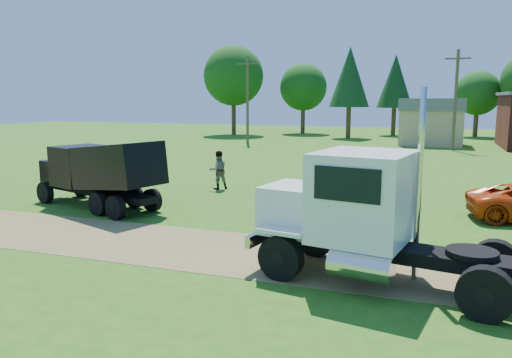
% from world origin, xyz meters
% --- Properties ---
extents(ground, '(140.00, 140.00, 0.00)m').
position_xyz_m(ground, '(0.00, 0.00, 0.00)').
color(ground, '#2C5B13').
rests_on(ground, ground).
extents(dirt_track, '(120.00, 4.20, 0.01)m').
position_xyz_m(dirt_track, '(0.00, 0.00, 0.01)').
color(dirt_track, brown).
rests_on(dirt_track, ground).
extents(white_semi_tractor, '(8.47, 4.08, 5.00)m').
position_xyz_m(white_semi_tractor, '(2.77, -1.00, 1.71)').
color(white_semi_tractor, black).
rests_on(white_semi_tractor, ground).
extents(black_dump_truck, '(7.11, 4.07, 3.03)m').
position_xyz_m(black_dump_truck, '(-9.11, 3.90, 1.67)').
color(black_dump_truck, black).
rests_on(black_dump_truck, ground).
extents(spectator_a, '(0.85, 0.75, 1.96)m').
position_xyz_m(spectator_a, '(2.91, 0.35, 0.98)').
color(spectator_a, '#999999').
rests_on(spectator_a, ground).
extents(spectator_b, '(1.24, 1.21, 2.01)m').
position_xyz_m(spectator_b, '(-6.19, 9.79, 1.01)').
color(spectator_b, '#999999').
rests_on(spectator_b, ground).
extents(tan_shed, '(6.20, 5.40, 4.70)m').
position_xyz_m(tan_shed, '(4.00, 40.00, 2.42)').
color(tan_shed, tan).
rests_on(tan_shed, ground).
extents(utility_poles, '(42.20, 0.28, 9.00)m').
position_xyz_m(utility_poles, '(6.00, 35.00, 4.71)').
color(utility_poles, brown).
rests_on(utility_poles, ground).
extents(tree_row, '(54.58, 13.39, 11.42)m').
position_xyz_m(tree_row, '(-0.26, 49.23, 6.68)').
color(tree_row, '#3E2D19').
rests_on(tree_row, ground).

